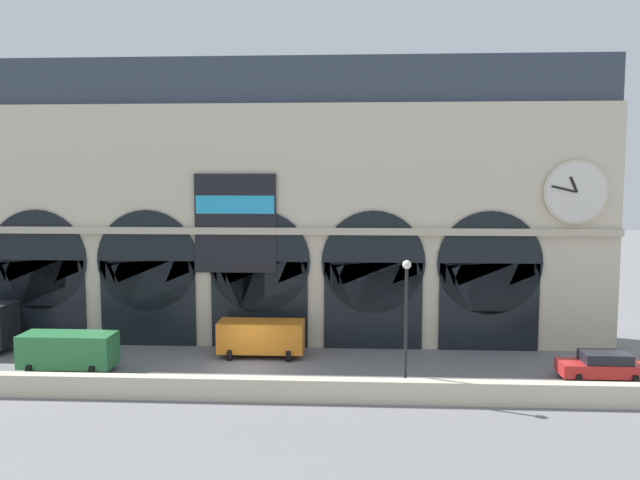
{
  "coord_description": "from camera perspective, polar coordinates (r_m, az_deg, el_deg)",
  "views": [
    {
      "loc": [
        6.08,
        -34.8,
        10.92
      ],
      "look_at": [
        3.9,
        5.0,
        6.97
      ],
      "focal_mm": 35.46,
      "sensor_mm": 36.0,
      "label": 1
    }
  ],
  "objects": [
    {
      "name": "ground_plane",
      "position": [
        36.97,
        -6.6,
        -11.56
      ],
      "size": [
        200.0,
        200.0,
        0.0
      ],
      "primitive_type": "plane",
      "color": "slate"
    },
    {
      "name": "quay_parapet_wall",
      "position": [
        32.28,
        -8.1,
        -13.12
      ],
      "size": [
        90.0,
        0.7,
        1.13
      ],
      "primitive_type": "cube",
      "color": "beige",
      "rests_on": "ground"
    },
    {
      "name": "van_midwest",
      "position": [
        38.76,
        -21.76,
        -9.21
      ],
      "size": [
        5.2,
        2.48,
        2.2
      ],
      "color": "#2D7A42",
      "rests_on": "ground"
    },
    {
      "name": "car_east",
      "position": [
        37.95,
        24.07,
        -10.31
      ],
      "size": [
        4.4,
        2.22,
        1.55
      ],
      "color": "red",
      "rests_on": "ground"
    },
    {
      "name": "street_lamp_quayside",
      "position": [
        31.54,
        7.78,
        -6.3
      ],
      "size": [
        0.44,
        0.44,
        6.9
      ],
      "color": "black",
      "rests_on": "ground"
    },
    {
      "name": "van_center",
      "position": [
        39.18,
        -5.32,
        -8.67
      ],
      "size": [
        5.2,
        2.48,
        2.2
      ],
      "color": "orange",
      "rests_on": "ground"
    },
    {
      "name": "station_building",
      "position": [
        42.32,
        -5.1,
        3.02
      ],
      "size": [
        45.16,
        4.52,
        18.58
      ],
      "color": "beige",
      "rests_on": "ground"
    }
  ]
}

